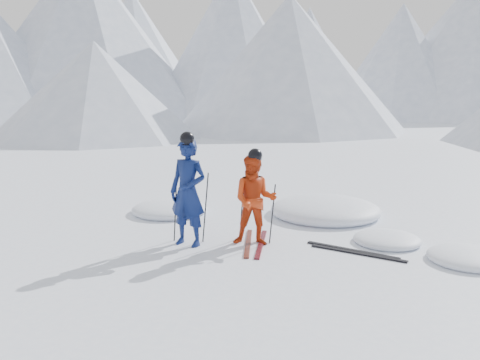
# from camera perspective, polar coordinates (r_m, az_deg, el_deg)

# --- Properties ---
(ground) EXTENTS (160.00, 160.00, 0.00)m
(ground) POSITION_cam_1_polar(r_m,az_deg,el_deg) (9.24, 8.76, -7.65)
(ground) COLOR white
(ground) RESTS_ON ground
(mountain_range) EXTENTS (106.15, 62.94, 15.53)m
(mountain_range) POSITION_cam_1_polar(r_m,az_deg,el_deg) (44.56, 20.13, 14.59)
(mountain_range) COLOR #B2BCD1
(mountain_range) RESTS_ON ground
(skier_blue) EXTENTS (0.81, 0.63, 1.96)m
(skier_blue) POSITION_cam_1_polar(r_m,az_deg,el_deg) (9.17, -5.86, -1.37)
(skier_blue) COLOR #0D1A4E
(skier_blue) RESTS_ON ground
(skier_red) EXTENTS (0.89, 0.73, 1.66)m
(skier_red) POSITION_cam_1_polar(r_m,az_deg,el_deg) (9.18, 1.67, -2.27)
(skier_red) COLOR #BD330F
(skier_red) RESTS_ON ground
(pole_blue_left) EXTENTS (0.13, 0.09, 1.31)m
(pole_blue_left) POSITION_cam_1_polar(r_m,az_deg,el_deg) (9.48, -7.26, -3.05)
(pole_blue_left) COLOR black
(pole_blue_left) RESTS_ON ground
(pole_blue_right) EXTENTS (0.13, 0.08, 1.31)m
(pole_blue_right) POSITION_cam_1_polar(r_m,az_deg,el_deg) (9.40, -3.89, -3.10)
(pole_blue_right) COLOR black
(pole_blue_right) RESTS_ON ground
(pole_red_left) EXTENTS (0.11, 0.09, 1.11)m
(pole_red_left) POSITION_cam_1_polar(r_m,az_deg,el_deg) (9.54, 0.19, -3.49)
(pole_red_left) COLOR black
(pole_red_left) RESTS_ON ground
(pole_red_right) EXTENTS (0.11, 0.08, 1.11)m
(pole_red_right) POSITION_cam_1_polar(r_m,az_deg,el_deg) (9.34, 3.66, -3.82)
(pole_red_right) COLOR black
(pole_red_right) RESTS_ON ground
(ski_worn_left) EXTENTS (0.38, 1.69, 0.03)m
(ski_worn_left) POSITION_cam_1_polar(r_m,az_deg,el_deg) (9.41, 0.93, -7.09)
(ski_worn_left) COLOR black
(ski_worn_left) RESTS_ON ground
(ski_worn_right) EXTENTS (0.26, 1.70, 0.03)m
(ski_worn_right) POSITION_cam_1_polar(r_m,az_deg,el_deg) (9.37, 2.37, -7.18)
(ski_worn_right) COLOR black
(ski_worn_right) RESTS_ON ground
(ski_loose_a) EXTENTS (1.62, 0.70, 0.03)m
(ski_loose_a) POSITION_cam_1_polar(r_m,az_deg,el_deg) (9.22, 12.46, -7.71)
(ski_loose_a) COLOR black
(ski_loose_a) RESTS_ON ground
(ski_loose_b) EXTENTS (1.63, 0.65, 0.03)m
(ski_loose_b) POSITION_cam_1_polar(r_m,az_deg,el_deg) (9.08, 13.08, -8.02)
(ski_loose_b) COLOR black
(ski_loose_b) RESTS_ON ground
(snow_lumps) EXTENTS (7.55, 4.54, 0.55)m
(snow_lumps) POSITION_cam_1_polar(r_m,az_deg,el_deg) (11.18, 7.29, -4.46)
(snow_lumps) COLOR white
(snow_lumps) RESTS_ON ground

